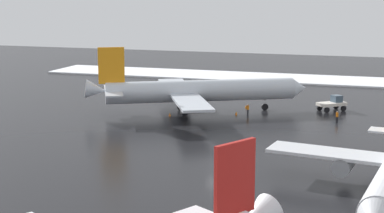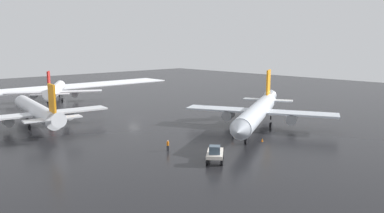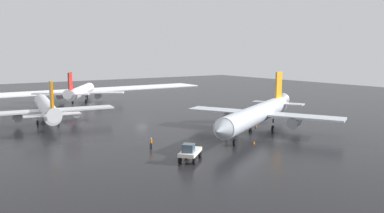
% 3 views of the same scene
% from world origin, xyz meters
% --- Properties ---
extents(ground_plane, '(240.00, 240.00, 0.00)m').
position_xyz_m(ground_plane, '(0.00, 0.00, 0.00)').
color(ground_plane, black).
extents(snow_bank_left, '(14.00, 116.00, 0.33)m').
position_xyz_m(snow_bank_left, '(-67.00, 0.00, 0.17)').
color(snow_bank_left, white).
rests_on(snow_bank_left, ground_plane).
extents(airplane_distant_tail, '(28.17, 33.06, 10.61)m').
position_xyz_m(airplane_distant_tail, '(26.04, 10.72, 3.51)').
color(airplane_distant_tail, silver).
rests_on(airplane_distant_tail, ground_plane).
extents(airplane_foreground_jet, '(28.68, 24.53, 9.40)m').
position_xyz_m(airplane_foreground_jet, '(-35.94, -2.20, 3.11)').
color(airplane_foreground_jet, white).
rests_on(airplane_foreground_jet, ground_plane).
extents(airplane_parked_portside, '(32.17, 26.82, 9.56)m').
position_xyz_m(airplane_parked_portside, '(-5.65, -19.10, 3.16)').
color(airplane_parked_portside, silver).
rests_on(airplane_parked_portside, ground_plane).
extents(pushback_tug, '(4.66, 4.93, 2.50)m').
position_xyz_m(pushback_tug, '(34.14, -9.95, 1.28)').
color(pushback_tug, silver).
rests_on(pushback_tug, ground_plane).
extents(ground_crew_by_nose_gear, '(0.36, 0.36, 1.71)m').
position_xyz_m(ground_crew_by_nose_gear, '(25.39, -11.21, 0.97)').
color(ground_crew_by_nose_gear, black).
rests_on(ground_crew_by_nose_gear, ground_plane).
extents(ground_crew_mid_apron, '(0.36, 0.36, 1.71)m').
position_xyz_m(ground_crew_mid_apron, '(26.87, 2.46, 0.97)').
color(ground_crew_mid_apron, black).
rests_on(ground_crew_mid_apron, ground_plane).
extents(traffic_cone_near_nose, '(0.36, 0.36, 0.55)m').
position_xyz_m(traffic_cone_near_nose, '(32.12, 3.90, 0.28)').
color(traffic_cone_near_nose, orange).
rests_on(traffic_cone_near_nose, ground_plane).
extents(traffic_cone_mid_line, '(0.36, 0.36, 0.55)m').
position_xyz_m(traffic_cone_mid_line, '(22.29, 13.77, 0.28)').
color(traffic_cone_mid_line, orange).
rests_on(traffic_cone_mid_line, ground_plane).
extents(traffic_cone_wingtip_side, '(0.36, 0.36, 0.55)m').
position_xyz_m(traffic_cone_wingtip_side, '(26.25, 4.18, 0.28)').
color(traffic_cone_wingtip_side, orange).
rests_on(traffic_cone_wingtip_side, ground_plane).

